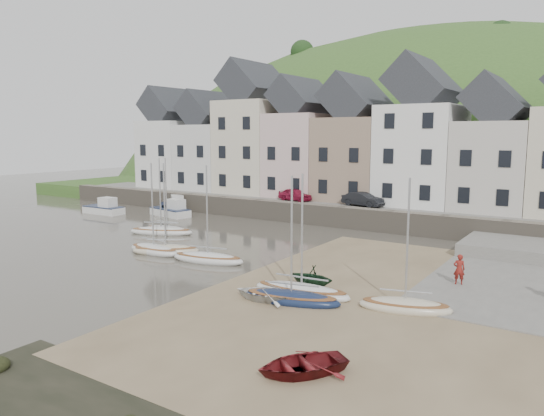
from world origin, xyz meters
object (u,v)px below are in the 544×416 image
Objects in this scene: sailboat_0 at (161,231)px; rowboat_white at (267,293)px; car_right at (363,199)px; person_red at (459,269)px; rowboat_red at (302,364)px; car_left at (295,195)px; rowboat_green at (311,277)px.

rowboat_white is (16.45, -9.28, 0.13)m from sailboat_0.
rowboat_white is 23.21m from car_right.
rowboat_red is at bearing 59.94° from person_red.
sailboat_0 is 1.64× the size of car_right.
person_red reaches higher than rowboat_white.
sailboat_0 is 17.79m from car_right.
car_right reaches higher than rowboat_white.
car_left reaches higher than rowboat_white.
car_left is at bearing -146.69° from rowboat_green.
rowboat_white is at bearing 24.53° from person_red.
car_left is (-12.78, 19.82, 1.51)m from rowboat_green.
rowboat_green is 1.48× the size of person_red.
sailboat_0 is 14.24m from car_left.
car_left is (-11.87, 22.63, 1.81)m from rowboat_white.
rowboat_white is 1.01× the size of rowboat_red.
rowboat_green is 9.65m from rowboat_red.
car_right is (11.61, 13.34, 1.97)m from sailboat_0.
person_red is at bearing 118.68° from rowboat_red.
sailboat_0 is 23.67m from person_red.
sailboat_0 is 18.53m from rowboat_green.
rowboat_white is at bearing -29.44° from sailboat_0.
person_red is at bearing 127.95° from rowboat_green.
rowboat_green reaches higher than rowboat_white.
car_right is at bearing -73.61° from person_red.
person_red is at bearing -117.57° from car_left.
rowboat_red is 1.93× the size of person_red.
car_left is (-19.02, 15.04, 1.27)m from person_red.
car_left is at bearing 71.07° from sailboat_0.
rowboat_red is 13.51m from person_red.
sailboat_0 is 2.00× the size of rowboat_white.
rowboat_white is 1.31× the size of rowboat_green.
rowboat_red is at bearing -34.73° from sailboat_0.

